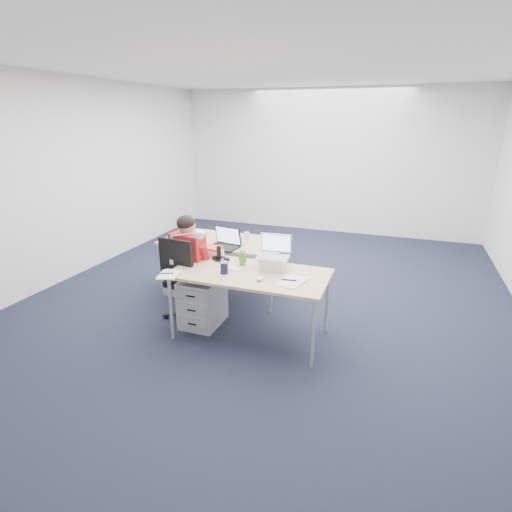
# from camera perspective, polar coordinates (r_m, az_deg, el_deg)

# --- Properties ---
(floor) EXTENTS (7.00, 7.00, 0.00)m
(floor) POSITION_cam_1_polar(r_m,az_deg,el_deg) (5.32, 2.25, -5.67)
(floor) COLOR black
(floor) RESTS_ON ground
(room) EXTENTS (6.02, 7.02, 2.80)m
(room) POSITION_cam_1_polar(r_m,az_deg,el_deg) (4.86, 2.52, 13.02)
(room) COLOR silver
(room) RESTS_ON ground
(desk_near) EXTENTS (1.60, 0.80, 0.73)m
(desk_near) POSITION_cam_1_polar(r_m,az_deg,el_deg) (4.11, -0.84, -2.94)
(desk_near) COLOR tan
(desk_near) RESTS_ON ground
(desk_far) EXTENTS (1.60, 0.80, 0.73)m
(desk_far) POSITION_cam_1_polar(r_m,az_deg,el_deg) (5.20, -4.49, 1.76)
(desk_far) COLOR tan
(desk_far) RESTS_ON ground
(office_chair) EXTENTS (0.70, 0.70, 1.01)m
(office_chair) POSITION_cam_1_polar(r_m,az_deg,el_deg) (4.70, -9.62, -5.54)
(office_chair) COLOR black
(office_chair) RESTS_ON ground
(seated_person) EXTENTS (0.40, 0.69, 1.21)m
(seated_person) POSITION_cam_1_polar(r_m,az_deg,el_deg) (4.71, -8.63, -1.21)
(seated_person) COLOR #AC181D
(seated_person) RESTS_ON ground
(drawer_pedestal_near) EXTENTS (0.40, 0.50, 0.55)m
(drawer_pedestal_near) POSITION_cam_1_polar(r_m,az_deg,el_deg) (4.56, -7.62, -6.42)
(drawer_pedestal_near) COLOR #AAAEB0
(drawer_pedestal_near) RESTS_ON ground
(drawer_pedestal_far) EXTENTS (0.40, 0.50, 0.55)m
(drawer_pedestal_far) POSITION_cam_1_polar(r_m,az_deg,el_deg) (5.43, -9.98, -2.26)
(drawer_pedestal_far) COLOR #AAAEB0
(drawer_pedestal_far) RESTS_ON ground
(silver_laptop) EXTENTS (0.35, 0.28, 0.35)m
(silver_laptop) POSITION_cam_1_polar(r_m,az_deg,el_deg) (4.12, 2.46, 0.40)
(silver_laptop) COLOR silver
(silver_laptop) RESTS_ON desk_near
(wireless_keyboard) EXTENTS (0.27, 0.14, 0.01)m
(wireless_keyboard) POSITION_cam_1_polar(r_m,az_deg,el_deg) (4.21, -3.71, -1.68)
(wireless_keyboard) COLOR white
(wireless_keyboard) RESTS_ON desk_near
(computer_mouse) EXTENTS (0.08, 0.11, 0.04)m
(computer_mouse) POSITION_cam_1_polar(r_m,az_deg,el_deg) (3.89, 0.54, -3.19)
(computer_mouse) COLOR white
(computer_mouse) RESTS_ON desk_near
(headphones) EXTENTS (0.21, 0.16, 0.03)m
(headphones) POSITION_cam_1_polar(r_m,az_deg,el_deg) (4.46, -5.05, -0.35)
(headphones) COLOR black
(headphones) RESTS_ON desk_near
(can_koozie) EXTENTS (0.08, 0.08, 0.13)m
(can_koozie) POSITION_cam_1_polar(r_m,az_deg,el_deg) (4.05, -4.57, -1.64)
(can_koozie) COLOR #13143D
(can_koozie) RESTS_ON desk_near
(water_bottle) EXTENTS (0.10, 0.10, 0.26)m
(water_bottle) POSITION_cam_1_polar(r_m,az_deg,el_deg) (4.47, -9.04, 1.06)
(water_bottle) COLOR silver
(water_bottle) RESTS_ON desk_near
(bear_figurine) EXTENTS (0.10, 0.08, 0.17)m
(bear_figurine) POSITION_cam_1_polar(r_m,az_deg,el_deg) (4.27, -1.94, -0.21)
(bear_figurine) COLOR #307D21
(bear_figurine) RESTS_ON desk_near
(book_stack) EXTENTS (0.27, 0.23, 0.10)m
(book_stack) POSITION_cam_1_polar(r_m,az_deg,el_deg) (4.60, -6.27, 0.69)
(book_stack) COLOR silver
(book_stack) RESTS_ON desk_near
(cordless_phone) EXTENTS (0.05, 0.03, 0.16)m
(cordless_phone) POSITION_cam_1_polar(r_m,az_deg,el_deg) (4.43, -5.32, 0.41)
(cordless_phone) COLOR black
(cordless_phone) RESTS_ON desk_near
(papers_left) EXTENTS (0.23, 0.30, 0.01)m
(papers_left) POSITION_cam_1_polar(r_m,az_deg,el_deg) (4.12, -12.41, -2.60)
(papers_left) COLOR #FFE193
(papers_left) RESTS_ON desk_near
(papers_right) EXTENTS (0.29, 0.36, 0.01)m
(papers_right) POSITION_cam_1_polar(r_m,az_deg,el_deg) (3.87, 5.02, -3.63)
(papers_right) COLOR #FFE193
(papers_right) RESTS_ON desk_near
(sunglasses) EXTENTS (0.11, 0.07, 0.02)m
(sunglasses) POSITION_cam_1_polar(r_m,az_deg,el_deg) (4.21, 3.05, -1.59)
(sunglasses) COLOR black
(sunglasses) RESTS_ON desk_near
(desk_lamp) EXTENTS (0.40, 0.23, 0.43)m
(desk_lamp) POSITION_cam_1_polar(r_m,az_deg,el_deg) (4.29, -10.45, 1.46)
(desk_lamp) COLOR silver
(desk_lamp) RESTS_ON desk_near
(dark_laptop) EXTENTS (0.41, 0.40, 0.26)m
(dark_laptop) POSITION_cam_1_polar(r_m,az_deg,el_deg) (4.83, -4.81, 2.61)
(dark_laptop) COLOR black
(dark_laptop) RESTS_ON desk_far
(far_cup) EXTENTS (0.08, 0.08, 0.09)m
(far_cup) POSITION_cam_1_polar(r_m,az_deg,el_deg) (5.20, -1.32, 2.92)
(far_cup) COLOR white
(far_cup) RESTS_ON desk_far
(far_papers) EXTENTS (0.26, 0.30, 0.01)m
(far_papers) POSITION_cam_1_polar(r_m,az_deg,el_deg) (5.64, -10.19, 3.43)
(far_papers) COLOR white
(far_papers) RESTS_ON desk_far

